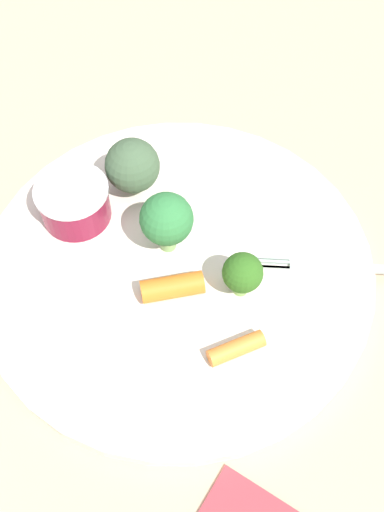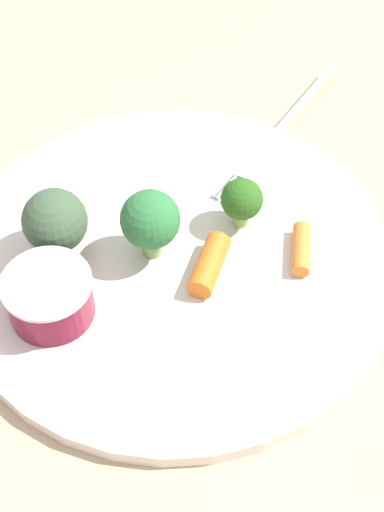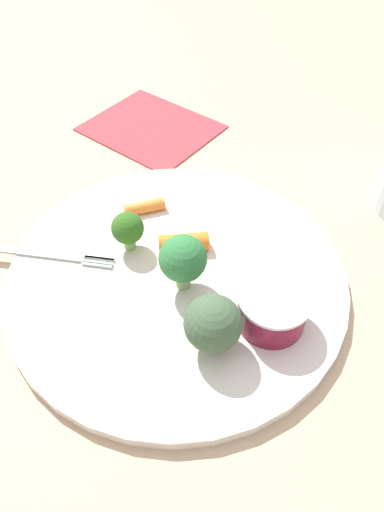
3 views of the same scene
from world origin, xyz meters
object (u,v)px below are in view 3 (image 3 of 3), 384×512
Objects in this scene: sauce_cup at (272,309)px; fork at (18,252)px; carrot_stick_1 at (145,207)px; napkin at (151,127)px; plate at (177,277)px; broccoli_floret_0 at (183,259)px; carrot_stick_0 at (179,242)px; broccoli_floret_2 at (213,324)px; broccoli_floret_1 at (128,229)px.

sauce_cup is 0.30× the size of fork.
sauce_cup is at bearing -128.11° from carrot_stick_1.
napkin is (0.24, -0.06, -0.01)m from fork.
sauce_cup reaches higher than plate.
broccoli_floret_0 is at bearing -145.34° from plate.
plate is 0.15m from fork.
broccoli_floret_2 is at bearing -153.47° from carrot_stick_0.
fork is at bearing 105.86° from broccoli_floret_1.
broccoli_floret_2 is (-0.03, 0.04, 0.01)m from sauce_cup.
broccoli_floret_1 is at bearing 59.72° from broccoli_floret_0.
carrot_stick_0 is at bearing -133.00° from carrot_stick_1.
broccoli_floret_0 reaches higher than carrot_stick_1.
broccoli_floret_0 is (0.02, 0.08, 0.02)m from sauce_cup.
sauce_cup reaches higher than napkin.
broccoli_floret_0 is 0.36× the size of napkin.
sauce_cup is 1.47× the size of broccoli_floret_1.
carrot_stick_0 is (0.03, 0.00, 0.01)m from plate.
broccoli_floret_1 is at bearing 99.58° from carrot_stick_0.
broccoli_floret_2 is 0.17m from carrot_stick_1.
broccoli_floret_0 reaches higher than broccoli_floret_1.
plate is 6.56× the size of carrot_stick_0.
broccoli_floret_0 is 0.16m from fork.
plate is 7.44× the size of carrot_stick_1.
plate is 5.86× the size of broccoli_floret_2.
sauce_cup is at bearing -53.36° from broccoli_floret_2.
fork is 0.25m from napkin.
broccoli_floret_2 is at bearing -107.17° from fork.
fork is at bearing 72.83° from broccoli_floret_2.
sauce_cup is 1.26× the size of carrot_stick_0.
carrot_stick_1 is at bearing 34.75° from plate.
fork is (0.01, 0.16, -0.03)m from broccoli_floret_0.
carrot_stick_1 reaches higher than napkin.
broccoli_floret_2 is 0.33m from napkin.
broccoli_floret_0 reaches higher than sauce_cup.
sauce_cup reaches higher than carrot_stick_0.
broccoli_floret_1 is 0.97× the size of carrot_stick_1.
carrot_stick_0 is at bearing 17.29° from broccoli_floret_0.
broccoli_floret_2 is 0.27× the size of fork.
carrot_stick_0 is 0.15m from fork.
broccoli_floret_2 is (-0.09, -0.09, 0.01)m from broccoli_floret_1.
broccoli_floret_0 is 1.06× the size of broccoli_floret_2.
broccoli_floret_2 reaches higher than sauce_cup.
fork is at bearing 87.86° from broccoli_floret_0.
sauce_cup is 0.17m from carrot_stick_1.
sauce_cup is 0.08m from broccoli_floret_0.
carrot_stick_1 is (0.14, 0.09, -0.02)m from broccoli_floret_2.
fork is at bearing 128.08° from carrot_stick_1.
plate is 1.59× the size of fork.
sauce_cup is 0.32m from napkin.
carrot_stick_1 is at bearing 34.74° from broccoli_floret_0.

